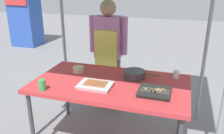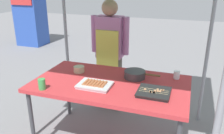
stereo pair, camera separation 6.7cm
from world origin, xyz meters
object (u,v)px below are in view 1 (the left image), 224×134
object	(u,v)px
drink_cup_near_edge	(42,85)
tray_meat_skewers	(155,92)
stall_table	(111,87)
condiment_bowl	(78,70)
drink_cup_by_wok	(176,74)
cooking_wok	(135,74)
vendor_woman	(108,48)
tray_grilled_sausages	(95,85)
neighbor_stall_left	(25,16)

from	to	relation	value
drink_cup_near_edge	tray_meat_skewers	bearing A→B (deg)	13.29
stall_table	condiment_bowl	bearing A→B (deg)	160.76
tray_meat_skewers	drink_cup_by_wok	bearing A→B (deg)	68.68
stall_table	condiment_bowl	xyz separation A→B (m)	(-0.44, 0.15, 0.09)
cooking_wok	vendor_woman	bearing A→B (deg)	131.14
tray_meat_skewers	drink_cup_by_wok	distance (m)	0.47
tray_grilled_sausages	cooking_wok	size ratio (longest dim) A/B	0.85
vendor_woman	neighbor_stall_left	world-z (taller)	neighbor_stall_left
tray_meat_skewers	neighbor_stall_left	distance (m)	5.25
tray_grilled_sausages	drink_cup_near_edge	distance (m)	0.51
drink_cup_near_edge	cooking_wok	bearing A→B (deg)	35.58
condiment_bowl	drink_cup_near_edge	size ratio (longest dim) A/B	1.15
tray_meat_skewers	drink_cup_near_edge	world-z (taller)	drink_cup_near_edge
tray_grilled_sausages	cooking_wok	bearing A→B (deg)	46.81
tray_grilled_sausages	condiment_bowl	xyz separation A→B (m)	(-0.33, 0.31, 0.01)
tray_meat_skewers	drink_cup_near_edge	bearing A→B (deg)	-166.71
cooking_wok	condiment_bowl	bearing A→B (deg)	-176.48
condiment_bowl	neighbor_stall_left	bearing A→B (deg)	133.60
condiment_bowl	neighbor_stall_left	xyz separation A→B (m)	(-3.04, 3.19, 0.03)
stall_table	tray_meat_skewers	world-z (taller)	tray_meat_skewers
drink_cup_near_edge	vendor_woman	bearing A→B (deg)	74.65
tray_grilled_sausages	condiment_bowl	distance (m)	0.45
stall_table	tray_meat_skewers	distance (m)	0.49
neighbor_stall_left	tray_grilled_sausages	bearing A→B (deg)	-46.12
neighbor_stall_left	drink_cup_by_wok	bearing A→B (deg)	-36.34
stall_table	drink_cup_by_wok	world-z (taller)	drink_cup_by_wok
stall_table	tray_grilled_sausages	xyz separation A→B (m)	(-0.11, -0.16, 0.07)
drink_cup_near_edge	vendor_woman	size ratio (longest dim) A/B	0.07
vendor_woman	drink_cup_by_wok	bearing A→B (deg)	154.67
stall_table	condiment_bowl	world-z (taller)	condiment_bowl
stall_table	neighbor_stall_left	bearing A→B (deg)	136.11
vendor_woman	tray_meat_skewers	bearing A→B (deg)	130.37
tray_grilled_sausages	condiment_bowl	world-z (taller)	condiment_bowl
drink_cup_by_wok	neighbor_stall_left	bearing A→B (deg)	143.66
tray_meat_skewers	cooking_wok	distance (m)	0.41
stall_table	neighbor_stall_left	world-z (taller)	neighbor_stall_left
drink_cup_by_wok	neighbor_stall_left	xyz separation A→B (m)	(-4.12, 3.03, 0.02)
drink_cup_by_wok	vendor_woman	bearing A→B (deg)	154.67
tray_meat_skewers	condiment_bowl	xyz separation A→B (m)	(-0.91, 0.28, 0.02)
tray_grilled_sausages	drink_cup_by_wok	size ratio (longest dim) A/B	3.92
tray_grilled_sausages	drink_cup_by_wok	distance (m)	0.89
cooking_wok	drink_cup_near_edge	xyz separation A→B (m)	(-0.79, -0.56, 0.01)
tray_meat_skewers	neighbor_stall_left	size ratio (longest dim) A/B	0.19
cooking_wok	drink_cup_near_edge	world-z (taller)	drink_cup_near_edge
cooking_wok	drink_cup_by_wok	size ratio (longest dim) A/B	4.59
cooking_wok	drink_cup_near_edge	bearing A→B (deg)	-144.42
drink_cup_near_edge	drink_cup_by_wok	world-z (taller)	drink_cup_near_edge
drink_cup_by_wok	cooking_wok	bearing A→B (deg)	-164.19
tray_grilled_sausages	neighbor_stall_left	world-z (taller)	neighbor_stall_left
tray_meat_skewers	condiment_bowl	distance (m)	0.95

